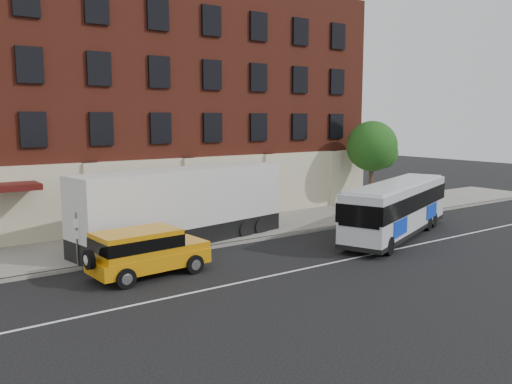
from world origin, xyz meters
TOP-DOWN VIEW (x-y plane):
  - ground at (0.00, 0.00)m, footprint 120.00×120.00m
  - sidewalk at (0.00, 9.00)m, footprint 60.00×6.00m
  - kerb at (0.00, 6.00)m, footprint 60.00×0.25m
  - lane_line at (0.00, 0.50)m, footprint 60.00×0.12m
  - building at (-0.01, 16.92)m, footprint 30.00×12.10m
  - sign_pole at (-8.50, 6.15)m, footprint 0.30×0.20m
  - street_tree at (13.54, 9.48)m, footprint 3.60×3.60m
  - city_bus at (7.92, 2.44)m, footprint 11.15×6.25m
  - yellow_suv at (-6.56, 3.51)m, footprint 5.24×2.56m
  - shipping_container at (-2.63, 7.47)m, footprint 12.15×4.45m

SIDE VIEW (x-z plane):
  - ground at x=0.00m, z-range 0.00..0.00m
  - lane_line at x=0.00m, z-range 0.00..0.01m
  - sidewalk at x=0.00m, z-range 0.00..0.15m
  - kerb at x=0.00m, z-range 0.00..0.15m
  - yellow_suv at x=-6.56m, z-range 0.14..2.12m
  - sign_pole at x=-8.50m, z-range 0.20..2.70m
  - city_bus at x=7.92m, z-range 0.16..3.19m
  - shipping_container at x=-2.63m, z-range -0.02..3.95m
  - street_tree at x=13.54m, z-range 1.31..7.51m
  - building at x=-0.01m, z-range 0.08..15.08m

